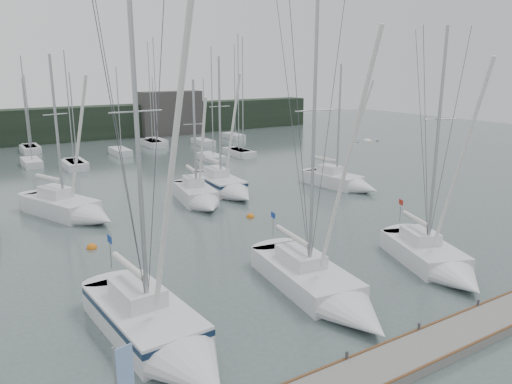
{
  "coord_description": "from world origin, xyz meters",
  "views": [
    {
      "loc": [
        -13.72,
        -16.27,
        11.1
      ],
      "look_at": [
        -0.33,
        5.0,
        4.68
      ],
      "focal_mm": 35.0,
      "sensor_mm": 36.0,
      "label": 1
    }
  ],
  "objects_px": {
    "sailboat_near_right": "(440,264)",
    "sailboat_mid_b": "(75,210)",
    "sailboat_mid_d": "(226,187)",
    "sailboat_mid_e": "(346,183)",
    "buoy_b": "(250,217)",
    "buoy_c": "(92,248)",
    "sailboat_near_center": "(328,293)",
    "sailboat_mid_c": "(200,198)",
    "sailboat_near_left": "(163,336)"
  },
  "relations": [
    {
      "from": "sailboat_near_right",
      "to": "buoy_b",
      "type": "height_order",
      "value": "sailboat_near_right"
    },
    {
      "from": "sailboat_near_center",
      "to": "sailboat_mid_e",
      "type": "relative_size",
      "value": 1.28
    },
    {
      "from": "buoy_c",
      "to": "sailboat_near_left",
      "type": "bearing_deg",
      "value": -92.49
    },
    {
      "from": "sailboat_near_left",
      "to": "sailboat_mid_d",
      "type": "bearing_deg",
      "value": 51.49
    },
    {
      "from": "sailboat_mid_d",
      "to": "sailboat_near_center",
      "type": "bearing_deg",
      "value": -102.44
    },
    {
      "from": "sailboat_mid_d",
      "to": "buoy_c",
      "type": "relative_size",
      "value": 19.74
    },
    {
      "from": "sailboat_near_right",
      "to": "sailboat_mid_b",
      "type": "distance_m",
      "value": 25.61
    },
    {
      "from": "sailboat_mid_c",
      "to": "sailboat_near_center",
      "type": "bearing_deg",
      "value": -87.78
    },
    {
      "from": "sailboat_mid_b",
      "to": "sailboat_near_center",
      "type": "bearing_deg",
      "value": -93.03
    },
    {
      "from": "sailboat_near_center",
      "to": "sailboat_mid_c",
      "type": "distance_m",
      "value": 18.97
    },
    {
      "from": "sailboat_near_left",
      "to": "sailboat_near_right",
      "type": "relative_size",
      "value": 1.13
    },
    {
      "from": "sailboat_mid_d",
      "to": "sailboat_mid_e",
      "type": "relative_size",
      "value": 1.06
    },
    {
      "from": "sailboat_mid_b",
      "to": "buoy_b",
      "type": "xyz_separation_m",
      "value": [
        11.2,
        -6.73,
        -0.62
      ]
    },
    {
      "from": "buoy_c",
      "to": "sailboat_mid_e",
      "type": "bearing_deg",
      "value": 7.64
    },
    {
      "from": "sailboat_mid_b",
      "to": "buoy_c",
      "type": "xyz_separation_m",
      "value": [
        -0.61,
        -7.02,
        -0.62
      ]
    },
    {
      "from": "sailboat_near_left",
      "to": "sailboat_near_center",
      "type": "xyz_separation_m",
      "value": [
        8.27,
        -0.31,
        -0.11
      ]
    },
    {
      "from": "sailboat_near_right",
      "to": "buoy_c",
      "type": "bearing_deg",
      "value": 157.45
    },
    {
      "from": "sailboat_mid_b",
      "to": "buoy_c",
      "type": "distance_m",
      "value": 7.08
    },
    {
      "from": "sailboat_mid_b",
      "to": "sailboat_mid_e",
      "type": "bearing_deg",
      "value": -31.39
    },
    {
      "from": "sailboat_near_right",
      "to": "sailboat_mid_e",
      "type": "bearing_deg",
      "value": 83.35
    },
    {
      "from": "sailboat_near_right",
      "to": "sailboat_mid_b",
      "type": "xyz_separation_m",
      "value": [
        -14.59,
        21.05,
        0.1
      ]
    },
    {
      "from": "sailboat_mid_b",
      "to": "sailboat_mid_e",
      "type": "height_order",
      "value": "sailboat_mid_b"
    },
    {
      "from": "sailboat_mid_c",
      "to": "sailboat_mid_d",
      "type": "bearing_deg",
      "value": 38.96
    },
    {
      "from": "sailboat_near_center",
      "to": "sailboat_near_right",
      "type": "height_order",
      "value": "sailboat_near_center"
    },
    {
      "from": "sailboat_mid_e",
      "to": "sailboat_mid_c",
      "type": "bearing_deg",
      "value": 163.09
    },
    {
      "from": "sailboat_near_center",
      "to": "sailboat_mid_d",
      "type": "height_order",
      "value": "sailboat_near_center"
    },
    {
      "from": "buoy_b",
      "to": "buoy_c",
      "type": "xyz_separation_m",
      "value": [
        -11.81,
        -0.29,
        0.0
      ]
    },
    {
      "from": "buoy_c",
      "to": "buoy_b",
      "type": "bearing_deg",
      "value": 1.41
    },
    {
      "from": "sailboat_mid_c",
      "to": "sailboat_mid_e",
      "type": "xyz_separation_m",
      "value": [
        13.83,
        -2.11,
        -0.03
      ]
    },
    {
      "from": "buoy_b",
      "to": "sailboat_mid_e",
      "type": "bearing_deg",
      "value": 13.55
    },
    {
      "from": "sailboat_mid_c",
      "to": "buoy_c",
      "type": "height_order",
      "value": "sailboat_mid_c"
    },
    {
      "from": "sailboat_near_center",
      "to": "sailboat_mid_c",
      "type": "xyz_separation_m",
      "value": [
        2.38,
        18.82,
        0.07
      ]
    },
    {
      "from": "buoy_b",
      "to": "buoy_c",
      "type": "distance_m",
      "value": 11.81
    },
    {
      "from": "sailboat_near_left",
      "to": "sailboat_mid_e",
      "type": "distance_m",
      "value": 29.46
    },
    {
      "from": "buoy_b",
      "to": "buoy_c",
      "type": "bearing_deg",
      "value": -178.59
    },
    {
      "from": "sailboat_mid_e",
      "to": "sailboat_mid_b",
      "type": "bearing_deg",
      "value": 162.45
    },
    {
      "from": "sailboat_mid_c",
      "to": "sailboat_mid_d",
      "type": "relative_size",
      "value": 0.85
    },
    {
      "from": "sailboat_mid_c",
      "to": "buoy_c",
      "type": "relative_size",
      "value": 16.72
    },
    {
      "from": "sailboat_mid_d",
      "to": "buoy_b",
      "type": "xyz_separation_m",
      "value": [
        -1.85,
        -7.05,
        -0.63
      ]
    },
    {
      "from": "sailboat_mid_b",
      "to": "sailboat_mid_c",
      "type": "relative_size",
      "value": 1.18
    },
    {
      "from": "sailboat_near_left",
      "to": "buoy_b",
      "type": "bearing_deg",
      "value": 43.64
    },
    {
      "from": "sailboat_mid_d",
      "to": "sailboat_mid_e",
      "type": "height_order",
      "value": "sailboat_mid_d"
    },
    {
      "from": "sailboat_near_center",
      "to": "buoy_b",
      "type": "relative_size",
      "value": 25.09
    },
    {
      "from": "sailboat_near_right",
      "to": "sailboat_mid_d",
      "type": "relative_size",
      "value": 1.1
    },
    {
      "from": "buoy_b",
      "to": "sailboat_mid_b",
      "type": "bearing_deg",
      "value": 148.99
    },
    {
      "from": "sailboat_near_left",
      "to": "sailboat_mid_c",
      "type": "bearing_deg",
      "value": 56.29
    },
    {
      "from": "sailboat_mid_c",
      "to": "buoy_b",
      "type": "height_order",
      "value": "sailboat_mid_c"
    },
    {
      "from": "sailboat_mid_d",
      "to": "buoy_c",
      "type": "height_order",
      "value": "sailboat_mid_d"
    },
    {
      "from": "sailboat_mid_c",
      "to": "buoy_c",
      "type": "bearing_deg",
      "value": -142.77
    },
    {
      "from": "sailboat_mid_d",
      "to": "sailboat_mid_b",
      "type": "bearing_deg",
      "value": -175.09
    }
  ]
}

